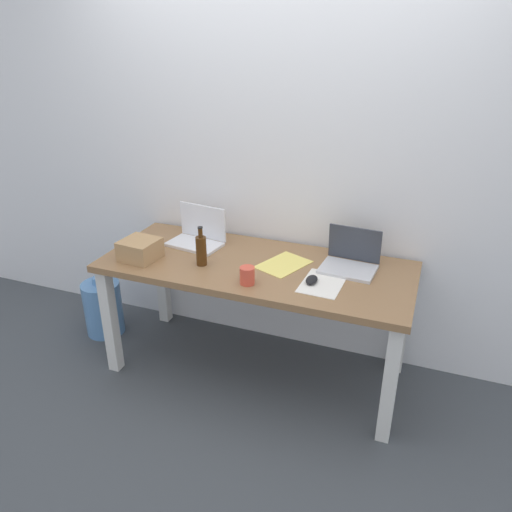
{
  "coord_description": "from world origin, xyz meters",
  "views": [
    {
      "loc": [
        0.91,
        -2.39,
        1.98
      ],
      "look_at": [
        0.0,
        0.0,
        0.79
      ],
      "focal_mm": 34.63,
      "sensor_mm": 36.0,
      "label": 1
    }
  ],
  "objects_px": {
    "desk": "(256,279)",
    "cardboard_box": "(140,249)",
    "beer_bottle": "(201,250)",
    "coffee_mug": "(247,275)",
    "water_cooler_jug": "(103,307)",
    "laptop_right": "(350,261)",
    "computer_mouse": "(312,280)",
    "laptop_left": "(198,236)"
  },
  "relations": [
    {
      "from": "laptop_left",
      "to": "water_cooler_jug",
      "type": "xyz_separation_m",
      "value": [
        -0.71,
        -0.13,
        -0.6
      ]
    },
    {
      "from": "cardboard_box",
      "to": "computer_mouse",
      "type": "bearing_deg",
      "value": 3.57
    },
    {
      "from": "coffee_mug",
      "to": "laptop_left",
      "type": "bearing_deg",
      "value": 141.71
    },
    {
      "from": "laptop_left",
      "to": "water_cooler_jug",
      "type": "distance_m",
      "value": 0.93
    },
    {
      "from": "laptop_right",
      "to": "coffee_mug",
      "type": "height_order",
      "value": "laptop_right"
    },
    {
      "from": "computer_mouse",
      "to": "water_cooler_jug",
      "type": "xyz_separation_m",
      "value": [
        -1.51,
        0.13,
        -0.56
      ]
    },
    {
      "from": "water_cooler_jug",
      "to": "coffee_mug",
      "type": "bearing_deg",
      "value": -12.13
    },
    {
      "from": "laptop_left",
      "to": "beer_bottle",
      "type": "xyz_separation_m",
      "value": [
        0.16,
        -0.26,
        0.04
      ]
    },
    {
      "from": "water_cooler_jug",
      "to": "laptop_right",
      "type": "bearing_deg",
      "value": 4.1
    },
    {
      "from": "laptop_left",
      "to": "cardboard_box",
      "type": "bearing_deg",
      "value": -123.9
    },
    {
      "from": "computer_mouse",
      "to": "coffee_mug",
      "type": "bearing_deg",
      "value": -156.78
    },
    {
      "from": "desk",
      "to": "laptop_right",
      "type": "relative_size",
      "value": 5.65
    },
    {
      "from": "coffee_mug",
      "to": "water_cooler_jug",
      "type": "bearing_deg",
      "value": 167.87
    },
    {
      "from": "laptop_right",
      "to": "cardboard_box",
      "type": "distance_m",
      "value": 1.21
    },
    {
      "from": "desk",
      "to": "computer_mouse",
      "type": "height_order",
      "value": "computer_mouse"
    },
    {
      "from": "laptop_right",
      "to": "water_cooler_jug",
      "type": "height_order",
      "value": "laptop_right"
    },
    {
      "from": "desk",
      "to": "laptop_right",
      "type": "distance_m",
      "value": 0.55
    },
    {
      "from": "water_cooler_jug",
      "to": "laptop_left",
      "type": "bearing_deg",
      "value": 10.27
    },
    {
      "from": "desk",
      "to": "cardboard_box",
      "type": "xyz_separation_m",
      "value": [
        -0.66,
        -0.17,
        0.15
      ]
    },
    {
      "from": "desk",
      "to": "laptop_right",
      "type": "xyz_separation_m",
      "value": [
        0.51,
        0.14,
        0.14
      ]
    },
    {
      "from": "beer_bottle",
      "to": "coffee_mug",
      "type": "distance_m",
      "value": 0.35
    },
    {
      "from": "laptop_right",
      "to": "water_cooler_jug",
      "type": "relative_size",
      "value": 0.73
    },
    {
      "from": "beer_bottle",
      "to": "computer_mouse",
      "type": "xyz_separation_m",
      "value": [
        0.65,
        0.01,
        -0.08
      ]
    },
    {
      "from": "beer_bottle",
      "to": "water_cooler_jug",
      "type": "xyz_separation_m",
      "value": [
        -0.86,
        0.14,
        -0.64
      ]
    },
    {
      "from": "desk",
      "to": "coffee_mug",
      "type": "height_order",
      "value": "coffee_mug"
    },
    {
      "from": "desk",
      "to": "cardboard_box",
      "type": "relative_size",
      "value": 8.84
    },
    {
      "from": "laptop_right",
      "to": "laptop_left",
      "type": "bearing_deg",
      "value": 179.48
    },
    {
      "from": "laptop_right",
      "to": "beer_bottle",
      "type": "relative_size",
      "value": 1.37
    },
    {
      "from": "cardboard_box",
      "to": "water_cooler_jug",
      "type": "height_order",
      "value": "cardboard_box"
    },
    {
      "from": "laptop_left",
      "to": "computer_mouse",
      "type": "relative_size",
      "value": 3.56
    },
    {
      "from": "laptop_right",
      "to": "cardboard_box",
      "type": "height_order",
      "value": "laptop_right"
    },
    {
      "from": "beer_bottle",
      "to": "laptop_left",
      "type": "bearing_deg",
      "value": 121.06
    },
    {
      "from": "laptop_left",
      "to": "cardboard_box",
      "type": "relative_size",
      "value": 1.76
    },
    {
      "from": "laptop_left",
      "to": "computer_mouse",
      "type": "distance_m",
      "value": 0.84
    },
    {
      "from": "desk",
      "to": "laptop_left",
      "type": "relative_size",
      "value": 5.02
    },
    {
      "from": "beer_bottle",
      "to": "coffee_mug",
      "type": "bearing_deg",
      "value": -20.26
    },
    {
      "from": "beer_bottle",
      "to": "cardboard_box",
      "type": "bearing_deg",
      "value": -171.63
    },
    {
      "from": "beer_bottle",
      "to": "water_cooler_jug",
      "type": "height_order",
      "value": "beer_bottle"
    },
    {
      "from": "desk",
      "to": "beer_bottle",
      "type": "distance_m",
      "value": 0.36
    },
    {
      "from": "laptop_right",
      "to": "beer_bottle",
      "type": "distance_m",
      "value": 0.84
    },
    {
      "from": "computer_mouse",
      "to": "cardboard_box",
      "type": "distance_m",
      "value": 1.02
    },
    {
      "from": "cardboard_box",
      "to": "water_cooler_jug",
      "type": "bearing_deg",
      "value": 158.91
    }
  ]
}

